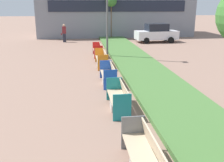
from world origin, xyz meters
TOP-DOWN VIEW (x-y plane):
  - planter_grass_strip at (3.20, 12.00)m, footprint 2.80×120.00m
  - building_backdrop at (4.00, 36.12)m, footprint 18.12×7.66m
  - bench_grey_frame at (0.94, 7.61)m, footprint 0.65×2.47m
  - bench_teal_frame at (0.94, 11.59)m, footprint 0.65×2.06m
  - bench_blue_frame at (0.94, 14.91)m, footprint 0.65×2.09m
  - bench_orange_frame at (0.94, 18.70)m, footprint 0.65×2.45m
  - bench_red_frame at (0.94, 21.88)m, footprint 0.65×1.91m
  - sapling_tree_far at (3.16, 31.97)m, footprint 1.22×1.22m
  - pedestrian_walking at (-1.91, 29.80)m, footprint 0.53×0.24m
  - parked_car_distant at (7.36, 28.65)m, footprint 4.32×2.08m

SIDE VIEW (x-z plane):
  - planter_grass_strip at x=3.20m, z-range 0.00..0.18m
  - bench_red_frame at x=0.94m, z-range -0.11..0.83m
  - bench_teal_frame at x=0.94m, z-range -0.10..0.84m
  - bench_blue_frame at x=0.94m, z-range -0.10..0.84m
  - bench_orange_frame at x=0.94m, z-range -0.09..0.85m
  - bench_grey_frame at x=0.94m, z-range -0.09..0.85m
  - parked_car_distant at x=7.36m, z-range -0.02..1.84m
  - pedestrian_walking at x=-1.91m, z-range 0.02..1.84m
  - building_backdrop at x=4.00m, z-range 0.00..6.40m
  - sapling_tree_far at x=3.16m, z-range 1.68..6.34m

